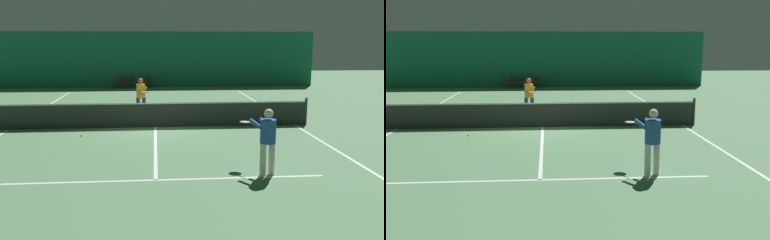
% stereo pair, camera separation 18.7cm
% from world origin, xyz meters
% --- Properties ---
extents(ground_plane, '(60.00, 60.00, 0.00)m').
position_xyz_m(ground_plane, '(0.00, 0.00, 0.00)').
color(ground_plane, '#56845B').
extents(backdrop_curtain, '(23.00, 0.12, 3.92)m').
position_xyz_m(backdrop_curtain, '(0.00, 14.53, 1.96)').
color(backdrop_curtain, '#196B4C').
rests_on(backdrop_curtain, ground).
extents(court_line_baseline_far, '(11.00, 0.10, 0.00)m').
position_xyz_m(court_line_baseline_far, '(0.00, 11.90, 0.00)').
color(court_line_baseline_far, white).
rests_on(court_line_baseline_far, ground).
extents(court_line_service_far, '(8.25, 0.10, 0.00)m').
position_xyz_m(court_line_service_far, '(0.00, 6.40, 0.00)').
color(court_line_service_far, white).
rests_on(court_line_service_far, ground).
extents(court_line_service_near, '(8.25, 0.10, 0.00)m').
position_xyz_m(court_line_service_near, '(0.00, -6.40, 0.00)').
color(court_line_service_near, white).
rests_on(court_line_service_near, ground).
extents(court_line_sideline_left, '(0.10, 23.80, 0.00)m').
position_xyz_m(court_line_sideline_left, '(-5.50, 0.00, 0.00)').
color(court_line_sideline_left, white).
rests_on(court_line_sideline_left, ground).
extents(court_line_sideline_right, '(0.10, 23.80, 0.00)m').
position_xyz_m(court_line_sideline_right, '(5.50, 0.00, 0.00)').
color(court_line_sideline_right, white).
rests_on(court_line_sideline_right, ground).
extents(court_line_centre, '(0.10, 12.80, 0.00)m').
position_xyz_m(court_line_centre, '(0.00, 0.00, 0.00)').
color(court_line_centre, white).
rests_on(court_line_centre, ground).
extents(tennis_net, '(12.00, 0.10, 1.07)m').
position_xyz_m(tennis_net, '(0.00, 0.00, 0.51)').
color(tennis_net, '#2D332D').
rests_on(tennis_net, ground).
extents(player_near, '(0.85, 1.38, 1.67)m').
position_xyz_m(player_near, '(2.74, -6.21, 0.97)').
color(player_near, beige).
rests_on(player_near, ground).
extents(player_far, '(0.58, 1.40, 1.68)m').
position_xyz_m(player_far, '(-0.61, 2.46, 0.98)').
color(player_far, navy).
rests_on(player_far, ground).
extents(courtside_chair_0, '(0.44, 0.44, 0.84)m').
position_xyz_m(courtside_chair_0, '(-2.64, 13.98, 0.49)').
color(courtside_chair_0, '#2D2D2D').
rests_on(courtside_chair_0, ground).
extents(courtside_chair_1, '(0.44, 0.44, 0.84)m').
position_xyz_m(courtside_chair_1, '(-2.05, 13.98, 0.49)').
color(courtside_chair_1, '#2D2D2D').
rests_on(courtside_chair_1, ground).
extents(courtside_chair_2, '(0.44, 0.44, 0.84)m').
position_xyz_m(courtside_chair_2, '(-1.47, 13.98, 0.49)').
color(courtside_chair_2, '#2D2D2D').
rests_on(courtside_chair_2, ground).
extents(courtside_chair_3, '(0.44, 0.44, 0.84)m').
position_xyz_m(courtside_chair_3, '(-0.89, 13.98, 0.49)').
color(courtside_chair_3, '#2D2D2D').
rests_on(courtside_chair_3, ground).
extents(courtside_chair_4, '(0.44, 0.44, 0.84)m').
position_xyz_m(courtside_chair_4, '(-0.30, 13.98, 0.49)').
color(courtside_chair_4, '#2D2D2D').
rests_on(courtside_chair_4, ground).
extents(tennis_ball, '(0.07, 0.07, 0.07)m').
position_xyz_m(tennis_ball, '(-2.59, -1.40, 0.03)').
color(tennis_ball, '#D1DB33').
rests_on(tennis_ball, ground).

